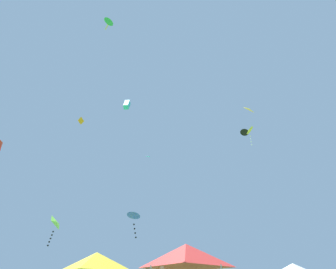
{
  "coord_description": "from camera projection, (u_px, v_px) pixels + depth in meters",
  "views": [
    {
      "loc": [
        -0.48,
        -6.97,
        1.34
      ],
      "look_at": [
        -2.45,
        13.72,
        14.13
      ],
      "focal_mm": 28.07,
      "sensor_mm": 36.0,
      "label": 1
    }
  ],
  "objects": [
    {
      "name": "kite_yellow_diamond",
      "position": [
        250.0,
        109.0,
        29.78
      ],
      "size": [
        1.5,
        1.5,
        1.3
      ],
      "color": "yellow"
    },
    {
      "name": "kite_yellow_delta",
      "position": [
        249.0,
        131.0,
        25.79
      ],
      "size": [
        0.82,
        1.0,
        1.94
      ],
      "color": "yellow"
    },
    {
      "name": "kite_blue_delta",
      "position": [
        134.0,
        216.0,
        18.74
      ],
      "size": [
        1.23,
        1.22,
        1.82
      ],
      "color": "blue"
    },
    {
      "name": "kite_orange_diamond",
      "position": [
        81.0,
        121.0,
        42.41
      ],
      "size": [
        0.97,
        1.11,
        0.61
      ],
      "color": "orange"
    },
    {
      "name": "kite_lime_diamond",
      "position": [
        56.0,
        224.0,
        26.25
      ],
      "size": [
        1.11,
        1.11,
        2.89
      ],
      "color": "#75D138"
    },
    {
      "name": "canopy_tent_red",
      "position": [
        186.0,
        256.0,
        12.68
      ],
      "size": [
        3.3,
        3.3,
        3.53
      ],
      "color": "#9E9EA3",
      "rests_on": "ground"
    },
    {
      "name": "canopy_tent_teal",
      "position": [
        170.0,
        267.0,
        16.66
      ],
      "size": [
        3.18,
        3.18,
        3.4
      ],
      "color": "#9E9EA3",
      "rests_on": "ground"
    },
    {
      "name": "kite_cyan_box",
      "position": [
        127.0,
        105.0,
        17.87
      ],
      "size": [
        0.34,
        0.67,
        0.89
      ],
      "color": "#2DB7CC"
    },
    {
      "name": "kite_cyan_diamond",
      "position": [
        148.0,
        156.0,
        40.88
      ],
      "size": [
        0.93,
        1.02,
        0.41
      ],
      "color": "#2DB7CC"
    },
    {
      "name": "canopy_tent_yellow",
      "position": [
        96.0,
        262.0,
        16.58
      ],
      "size": [
        3.49,
        3.49,
        3.73
      ],
      "color": "#9E9EA3",
      "rests_on": "ground"
    },
    {
      "name": "kite_green_delta",
      "position": [
        109.0,
        22.0,
        29.77
      ],
      "size": [
        1.28,
        1.33,
        2.23
      ],
      "color": "green"
    },
    {
      "name": "kite_black_delta",
      "position": [
        245.0,
        132.0,
        41.21
      ],
      "size": [
        1.79,
        1.77,
        0.75
      ],
      "color": "black"
    }
  ]
}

